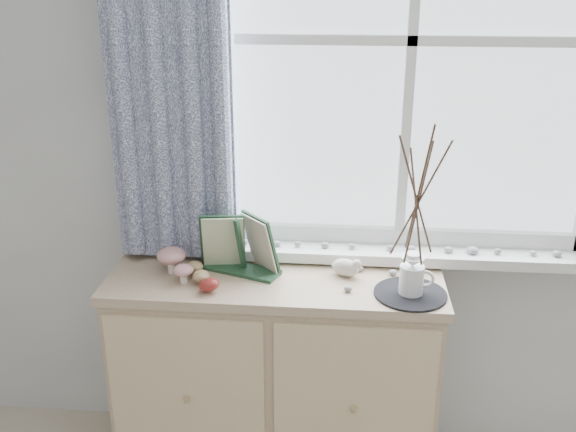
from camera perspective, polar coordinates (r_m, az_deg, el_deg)
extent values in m
cube|color=silver|center=(2.37, 3.07, 7.01)|extent=(4.00, 0.04, 2.60)
cube|color=silver|center=(2.32, 10.94, 15.12)|extent=(1.30, 0.01, 1.40)
cube|color=silver|center=(2.45, 9.85, -3.29)|extent=(1.45, 0.16, 0.04)
cube|color=#0B133C|center=(2.26, -10.68, 15.63)|extent=(0.44, 0.06, 1.61)
cube|color=tan|center=(2.54, -1.05, -14.25)|extent=(1.17, 0.43, 0.81)
cube|color=tan|center=(2.32, -1.12, -5.68)|extent=(1.20, 0.45, 0.03)
cube|color=beige|center=(2.41, -8.88, -16.76)|extent=(0.55, 0.01, 0.75)
cube|color=beige|center=(2.36, 5.78, -17.67)|extent=(0.55, 0.01, 0.75)
cylinder|color=white|center=(2.35, -10.28, -4.25)|extent=(0.03, 0.03, 0.07)
ellipsoid|color=#8C0405|center=(2.34, -10.34, -3.47)|extent=(0.11, 0.11, 0.06)
cylinder|color=white|center=(2.28, -9.25, -5.32)|extent=(0.03, 0.03, 0.05)
ellipsoid|color=#8C0405|center=(2.27, -9.29, -4.78)|extent=(0.07, 0.07, 0.04)
ellipsoid|color=tan|center=(2.26, -7.73, -5.34)|extent=(0.06, 0.05, 0.07)
ellipsoid|color=tan|center=(2.33, -8.32, -4.52)|extent=(0.06, 0.05, 0.07)
ellipsoid|color=maroon|center=(2.20, -7.04, -6.09)|extent=(0.06, 0.05, 0.07)
cylinder|color=black|center=(2.22, 10.82, -6.81)|extent=(0.25, 0.25, 0.01)
cylinder|color=white|center=(2.19, 10.91, -5.56)|extent=(0.09, 0.09, 0.10)
cone|color=white|center=(2.17, 11.03, -4.00)|extent=(0.08, 0.08, 0.04)
cylinder|color=white|center=(2.16, 11.07, -3.56)|extent=(0.05, 0.05, 0.02)
torus|color=white|center=(2.20, 12.10, -5.47)|extent=(0.06, 0.02, 0.06)
ellipsoid|color=gray|center=(2.21, 5.35, -6.46)|extent=(0.03, 0.03, 0.02)
ellipsoid|color=gray|center=(2.35, 6.34, -4.68)|extent=(0.03, 0.03, 0.02)
ellipsoid|color=gray|center=(2.24, 11.03, -6.37)|extent=(0.03, 0.03, 0.02)
ellipsoid|color=gray|center=(2.39, 3.44, -4.17)|extent=(0.03, 0.03, 0.02)
ellipsoid|color=gray|center=(2.34, 9.30, -4.98)|extent=(0.03, 0.03, 0.02)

